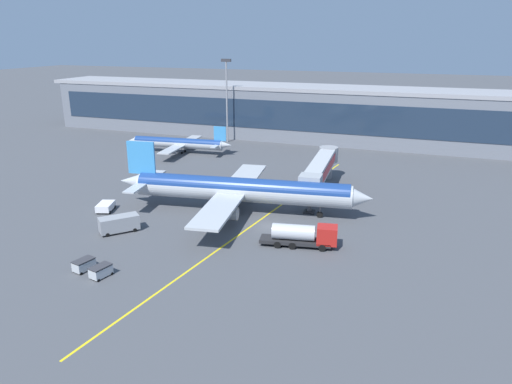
{
  "coord_description": "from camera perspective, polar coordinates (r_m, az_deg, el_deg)",
  "views": [
    {
      "loc": [
        21.82,
        -65.78,
        28.2
      ],
      "look_at": [
        -3.25,
        2.49,
        4.5
      ],
      "focal_mm": 33.46,
      "sensor_mm": 36.0,
      "label": 1
    }
  ],
  "objects": [
    {
      "name": "ground_plane",
      "position": [
        74.82,
        1.68,
        -4.1
      ],
      "size": [
        700.0,
        700.0,
        0.0
      ],
      "primitive_type": "plane",
      "color": "#47494F"
    },
    {
      "name": "jet_bridge",
      "position": [
        90.21,
        7.78,
        2.95
      ],
      "size": [
        5.35,
        25.13,
        6.63
      ],
      "color": "#B2B7BC",
      "rests_on": "ground_plane"
    },
    {
      "name": "baggage_cart_0",
      "position": [
        64.74,
        -19.88,
        -8.17
      ],
      "size": [
        2.12,
        2.93,
        1.48
      ],
      "color": "#B2B7BC",
      "rests_on": "ground_plane"
    },
    {
      "name": "main_airliner",
      "position": [
        79.62,
        -1.91,
        0.29
      ],
      "size": [
        43.4,
        34.66,
        11.35
      ],
      "color": "#B2B7BC",
      "rests_on": "ground_plane"
    },
    {
      "name": "pushback_tug",
      "position": [
        84.88,
        -17.52,
        -1.62
      ],
      "size": [
        3.36,
        4.32,
        1.4
      ],
      "color": "white",
      "rests_on": "ground_plane"
    },
    {
      "name": "commuter_jet_far",
      "position": [
        123.22,
        -9.24,
        5.81
      ],
      "size": [
        28.14,
        22.42,
        7.3
      ],
      "color": "#B2B7BC",
      "rests_on": "ground_plane"
    },
    {
      "name": "apron_lead_in_line",
      "position": [
        77.28,
        0.51,
        -3.35
      ],
      "size": [
        10.76,
        79.35,
        0.01
      ],
      "primitive_type": "cube",
      "rotation": [
        0.0,
        0.0,
        -0.13
      ],
      "color": "yellow",
      "rests_on": "ground_plane"
    },
    {
      "name": "apron_light_mast_0",
      "position": [
        133.38,
        -3.52,
        11.6
      ],
      "size": [
        2.8,
        0.5,
        22.64
      ],
      "color": "gray",
      "rests_on": "ground_plane"
    },
    {
      "name": "terminal_building",
      "position": [
        135.25,
        16.44,
        8.54
      ],
      "size": [
        213.0,
        17.24,
        15.06
      ],
      "color": "slate",
      "rests_on": "ground_plane"
    },
    {
      "name": "fuel_tanker",
      "position": [
        67.45,
        5.73,
        -5.14
      ],
      "size": [
        11.07,
        4.37,
        3.25
      ],
      "color": "#232326",
      "rests_on": "ground_plane"
    },
    {
      "name": "baggage_cart_1",
      "position": [
        62.4,
        -18.06,
        -8.98
      ],
      "size": [
        2.12,
        2.93,
        1.48
      ],
      "color": "#B2B7BC",
      "rests_on": "ground_plane"
    },
    {
      "name": "lavatory_truck",
      "position": [
        75.07,
        -15.96,
        -3.58
      ],
      "size": [
        5.56,
        5.87,
        2.5
      ],
      "color": "gray",
      "rests_on": "ground_plane"
    }
  ]
}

